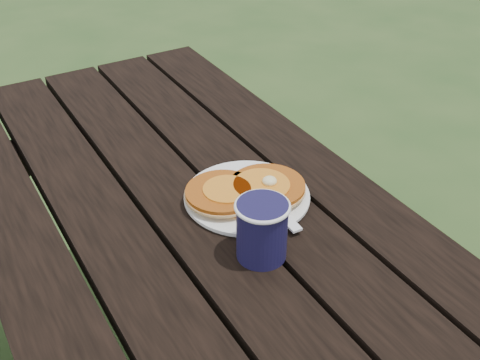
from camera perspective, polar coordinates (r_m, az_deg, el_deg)
plate at (r=1.19m, az=0.65°, el=-1.61°), size 0.31×0.31×0.01m
pancake_stack at (r=1.17m, az=0.61°, el=-1.02°), size 0.23×0.17×0.04m
knife at (r=1.15m, az=3.10°, el=-2.37°), size 0.03×0.18×0.00m
fork at (r=1.13m, az=0.59°, el=-2.75°), size 0.06×0.16×0.01m
coffee_cup at (r=1.02m, az=2.10°, el=-4.50°), size 0.10×0.10×0.11m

